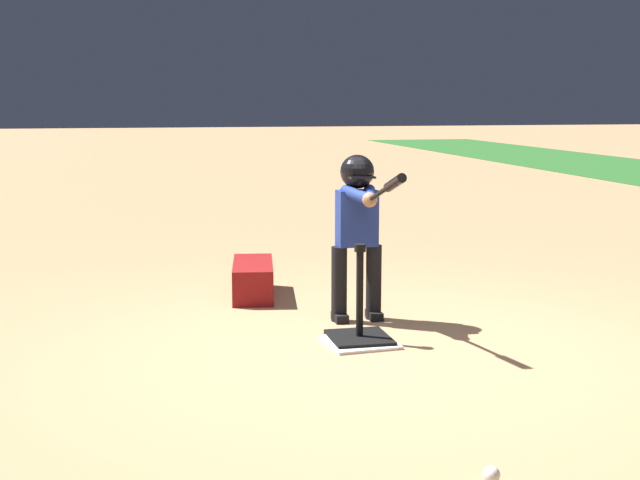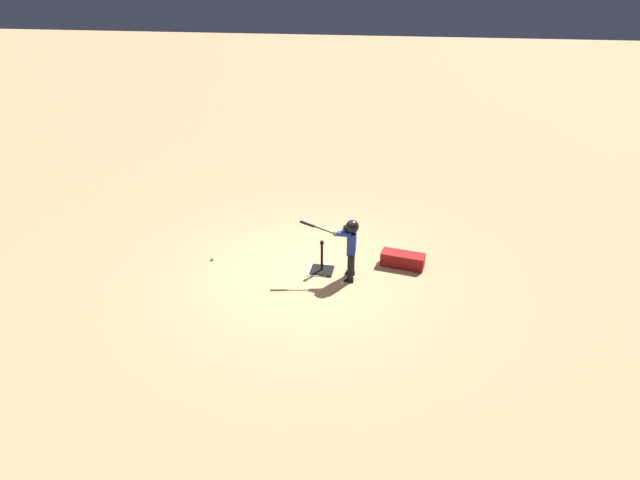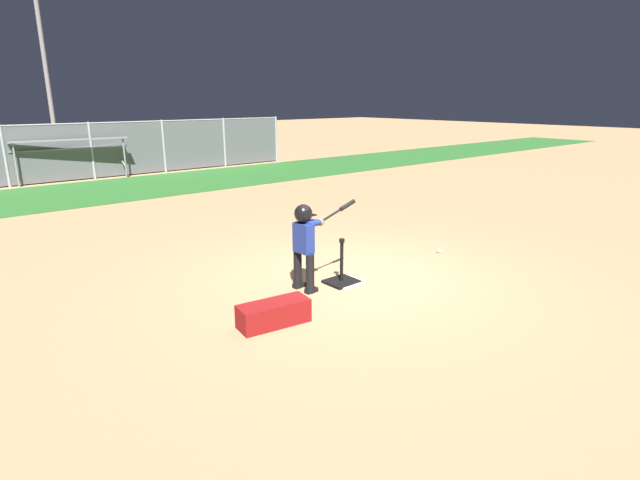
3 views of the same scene
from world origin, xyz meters
name	(u,v)px [view 2 (image 2 of 3)]	position (x,y,z in m)	size (l,w,h in m)	color
ground_plane	(305,270)	(0.00, 0.00, 0.00)	(90.00, 90.00, 0.00)	#AD7F56
home_plate	(319,270)	(-0.28, -0.04, 0.01)	(0.44, 0.44, 0.02)	white
batting_tee	(322,267)	(-0.33, -0.03, 0.09)	(0.43, 0.39, 0.66)	black
batter_child	(350,242)	(-0.88, 0.10, 0.77)	(1.09, 0.38, 1.20)	black
baseball	(213,258)	(1.91, -0.06, 0.04)	(0.07, 0.07, 0.07)	white
equipment_bag	(403,260)	(-1.86, -0.52, 0.14)	(0.84, 0.32, 0.28)	maroon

